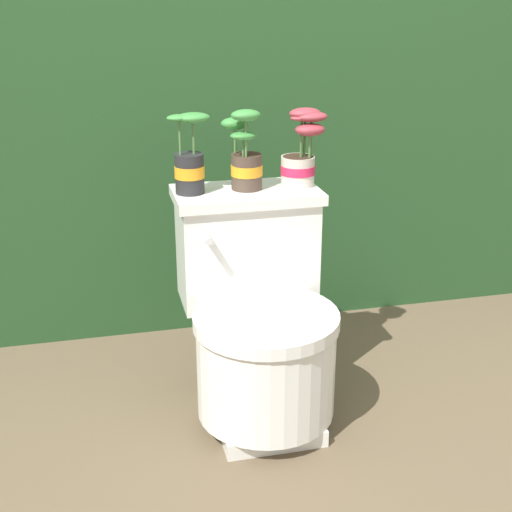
# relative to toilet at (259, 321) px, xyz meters

# --- Properties ---
(ground_plane) EXTENTS (12.00, 12.00, 0.00)m
(ground_plane) POSITION_rel_toilet_xyz_m (0.06, -0.05, -0.29)
(ground_plane) COLOR brown
(hedge_backdrop) EXTENTS (3.10, 0.92, 1.73)m
(hedge_backdrop) POSITION_rel_toilet_xyz_m (0.06, 1.03, 0.58)
(hedge_backdrop) COLOR #234723
(hedge_backdrop) RESTS_ON ground
(toilet) EXTENTS (0.42, 0.55, 0.63)m
(toilet) POSITION_rel_toilet_xyz_m (0.00, 0.00, 0.00)
(toilet) COLOR white
(toilet) RESTS_ON ground
(potted_plant_left) EXTENTS (0.12, 0.08, 0.23)m
(potted_plant_left) POSITION_rel_toilet_xyz_m (-0.16, 0.15, 0.43)
(potted_plant_left) COLOR #262628
(potted_plant_left) RESTS_ON toilet
(potted_plant_midleft) EXTENTS (0.11, 0.11, 0.23)m
(potted_plant_midleft) POSITION_rel_toilet_xyz_m (-0.00, 0.16, 0.44)
(potted_plant_midleft) COLOR #47382D
(potted_plant_midleft) RESTS_ON toilet
(potted_plant_middle) EXTENTS (0.13, 0.10, 0.22)m
(potted_plant_middle) POSITION_rel_toilet_xyz_m (0.16, 0.16, 0.44)
(potted_plant_middle) COLOR beige
(potted_plant_middle) RESTS_ON toilet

